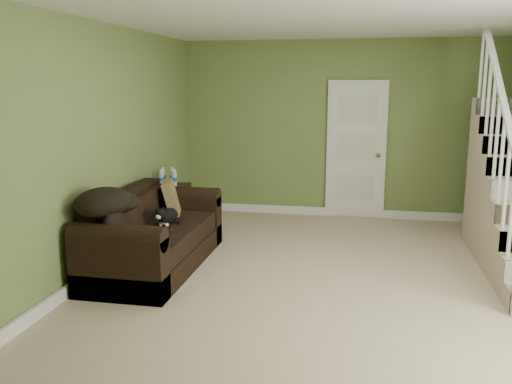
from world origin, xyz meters
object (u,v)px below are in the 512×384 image
at_px(side_table, 170,210).
at_px(cat, 167,216).
at_px(sofa, 153,238).
at_px(banana, 165,232).

xyz_separation_m(side_table, cat, (0.38, -1.13, 0.21)).
bearing_deg(cat, sofa, -134.56).
bearing_deg(cat, banana, -65.52).
bearing_deg(side_table, banana, -71.68).
xyz_separation_m(sofa, side_table, (-0.25, 1.24, 0.02)).
bearing_deg(sofa, cat, 38.21).
relative_size(sofa, banana, 11.65).
bearing_deg(side_table, sofa, -78.70).
distance_m(sofa, side_table, 1.26).
bearing_deg(sofa, side_table, 101.30).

